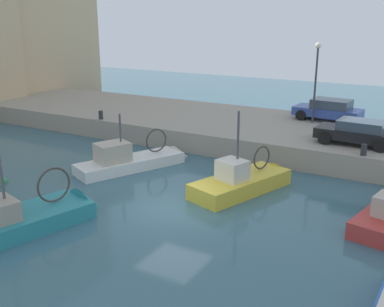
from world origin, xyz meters
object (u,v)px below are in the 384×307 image
Objects in this scene: fishing_boat_white at (136,164)px; parked_car_blue at (329,110)px; fishing_boat_yellow at (246,187)px; mooring_bollard_mid at (364,150)px; fishing_boat_teal at (32,224)px; quay_streetlamp at (316,69)px; parked_car_black at (358,132)px; mooring_bollard_north at (101,115)px.

parked_car_blue is (10.70, -7.11, 1.73)m from fishing_boat_white.
fishing_boat_yellow is 5.98m from mooring_bollard_mid.
fishing_boat_teal is at bearing -173.95° from fishing_boat_white.
fishing_boat_teal is at bearing 161.77° from quay_streetlamp.
parked_car_black is (5.83, -3.60, 1.75)m from fishing_boat_yellow.
fishing_boat_white is 7.63m from fishing_boat_teal.
fishing_boat_white is 1.55× the size of parked_car_blue.
mooring_bollard_mid is at bearing -160.67° from parked_car_black.
fishing_boat_teal is at bearing 160.98° from parked_car_blue.
fishing_boat_white is 1.09× the size of fishing_boat_yellow.
parked_car_blue is (18.29, -6.30, 1.77)m from fishing_boat_teal.
mooring_bollard_mid is 0.11× the size of quay_streetlamp.
quay_streetlamp reaches higher than parked_car_blue.
fishing_boat_white is at bearing 6.05° from fishing_boat_teal.
fishing_boat_teal is 1.29× the size of quay_streetlamp.
fishing_boat_white is 1.60× the size of parked_car_black.
fishing_boat_teal reaches higher than parked_car_black.
fishing_boat_yellow reaches higher than parked_car_black.
fishing_boat_yellow is at bearing 148.34° from parked_car_black.
fishing_boat_white is at bearing -125.09° from mooring_bollard_north.
mooring_bollard_north is at bearing 96.86° from parked_car_black.
fishing_boat_teal is 11.30× the size of mooring_bollard_mid.
fishing_boat_teal is (-7.59, -0.80, -0.05)m from fishing_boat_white.
parked_car_black is 0.97× the size of parked_car_blue.
parked_car_black is 5.70m from quay_streetlamp.
mooring_bollard_mid is (11.48, -9.65, 1.36)m from fishing_boat_teal.
parked_car_black reaches higher than mooring_bollard_mid.
mooring_bollard_north is (11.48, 6.35, 1.36)m from fishing_boat_teal.
parked_car_black reaches higher than mooring_bollard_north.
fishing_boat_teal reaches higher than fishing_boat_yellow.
fishing_boat_white reaches higher than mooring_bollard_mid.
quay_streetlamp is (5.65, 4.01, 2.98)m from mooring_bollard_mid.
mooring_bollard_mid is at bearing -40.04° from fishing_boat_teal.
parked_car_black is 2.00m from mooring_bollard_mid.
fishing_boat_yellow is at bearing -90.79° from fishing_boat_white.
mooring_bollard_mid is at bearing -90.00° from mooring_bollard_north.
fishing_boat_teal reaches higher than mooring_bollard_mid.
quay_streetlamp is at bearing 35.33° from mooring_bollard_mid.
fishing_boat_white is at bearing 89.21° from fishing_boat_yellow.
parked_car_blue is (4.96, 2.70, 0.03)m from parked_car_black.
quay_streetlamp is (17.13, -5.64, 4.34)m from fishing_boat_teal.
parked_car_black is at bearing -31.66° from fishing_boat_yellow.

